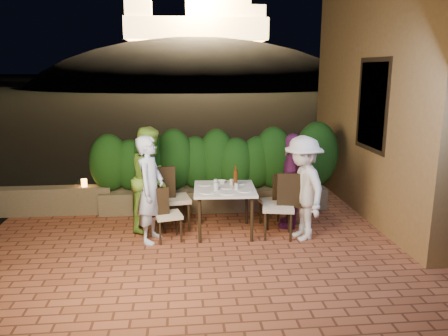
{
  "coord_description": "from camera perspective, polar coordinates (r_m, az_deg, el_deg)",
  "views": [
    {
      "loc": [
        -0.39,
        -5.56,
        2.6
      ],
      "look_at": [
        0.27,
        1.17,
        1.05
      ],
      "focal_mm": 35.0,
      "sensor_mm": 36.0,
      "label": 1
    }
  ],
  "objects": [
    {
      "name": "ground",
      "position": [
        6.16,
        -1.45,
        -12.27
      ],
      "size": [
        400.0,
        400.0,
        0.0
      ],
      "primitive_type": "plane",
      "color": "black",
      "rests_on": "ground"
    },
    {
      "name": "terrace_floor",
      "position": [
        6.63,
        -1.76,
        -10.87
      ],
      "size": [
        7.0,
        6.0,
        0.15
      ],
      "primitive_type": "cube",
      "color": "brown",
      "rests_on": "ground"
    },
    {
      "name": "building_wall",
      "position": [
        8.55,
        22.72,
        11.27
      ],
      "size": [
        1.6,
        5.0,
        5.0
      ],
      "primitive_type": "cube",
      "color": "olive",
      "rests_on": "ground"
    },
    {
      "name": "window_pane",
      "position": [
        7.78,
        19.01,
        7.8
      ],
      "size": [
        0.08,
        1.0,
        1.4
      ],
      "primitive_type": "cube",
      "color": "black",
      "rests_on": "building_wall"
    },
    {
      "name": "window_frame",
      "position": [
        7.77,
        18.94,
        7.8
      ],
      "size": [
        0.06,
        1.15,
        1.55
      ],
      "primitive_type": "cube",
      "color": "black",
      "rests_on": "building_wall"
    },
    {
      "name": "planter",
      "position": [
        8.24,
        -1.22,
        -4.03
      ],
      "size": [
        4.2,
        0.55,
        0.4
      ],
      "primitive_type": "cube",
      "color": "brown",
      "rests_on": "ground"
    },
    {
      "name": "hedge",
      "position": [
        8.05,
        -1.25,
        1.08
      ],
      "size": [
        4.0,
        0.7,
        1.1
      ],
      "primitive_type": null,
      "color": "#143B10",
      "rests_on": "planter"
    },
    {
      "name": "parapet",
      "position": [
        8.55,
        -21.76,
        -3.99
      ],
      "size": [
        2.2,
        0.3,
        0.5
      ],
      "primitive_type": "cube",
      "color": "brown",
      "rests_on": "ground"
    },
    {
      "name": "hill",
      "position": [
        65.93,
        -3.48,
        7.13
      ],
      "size": [
        52.0,
        40.0,
        22.0
      ],
      "primitive_type": "ellipsoid",
      "color": "black",
      "rests_on": "ground"
    },
    {
      "name": "fortress",
      "position": [
        66.08,
        -3.66,
        19.74
      ],
      "size": [
        26.0,
        8.0,
        8.0
      ],
      "primitive_type": null,
      "color": "#FFCC7A",
      "rests_on": "hill"
    },
    {
      "name": "dining_table",
      "position": [
        7.02,
        0.08,
        -5.56
      ],
      "size": [
        1.01,
        1.01,
        0.75
      ],
      "primitive_type": null,
      "rotation": [
        0.0,
        0.0,
        -0.05
      ],
      "color": "white",
      "rests_on": "ground"
    },
    {
      "name": "plate_nw",
      "position": [
        6.66,
        -2.16,
        -3.17
      ],
      "size": [
        0.24,
        0.24,
        0.01
      ],
      "primitive_type": "cylinder",
      "color": "white",
      "rests_on": "dining_table"
    },
    {
      "name": "plate_sw",
      "position": [
        7.1,
        -2.52,
        -2.16
      ],
      "size": [
        0.22,
        0.22,
        0.01
      ],
      "primitive_type": "cylinder",
      "color": "white",
      "rests_on": "dining_table"
    },
    {
      "name": "plate_ne",
      "position": [
        6.75,
        2.73,
        -2.95
      ],
      "size": [
        0.23,
        0.23,
        0.01
      ],
      "primitive_type": "cylinder",
      "color": "white",
      "rests_on": "dining_table"
    },
    {
      "name": "plate_se",
      "position": [
        7.17,
        1.93,
        -1.99
      ],
      "size": [
        0.21,
        0.21,
        0.01
      ],
      "primitive_type": "cylinder",
      "color": "white",
      "rests_on": "dining_table"
    },
    {
      "name": "plate_centre",
      "position": [
        6.92,
        0.33,
        -2.55
      ],
      "size": [
        0.21,
        0.21,
        0.01
      ],
      "primitive_type": "cylinder",
      "color": "white",
      "rests_on": "dining_table"
    },
    {
      "name": "plate_front",
      "position": [
        6.62,
        0.55,
        -3.26
      ],
      "size": [
        0.24,
        0.24,
        0.01
      ],
      "primitive_type": "cylinder",
      "color": "white",
      "rests_on": "dining_table"
    },
    {
      "name": "glass_nw",
      "position": [
        6.77,
        -1.07,
        -2.42
      ],
      "size": [
        0.07,
        0.07,
        0.12
      ],
      "primitive_type": "cylinder",
      "color": "silver",
      "rests_on": "dining_table"
    },
    {
      "name": "glass_sw",
      "position": [
        7.05,
        -1.12,
        -1.87
      ],
      "size": [
        0.06,
        0.06,
        0.1
      ],
      "primitive_type": "cylinder",
      "color": "silver",
      "rests_on": "dining_table"
    },
    {
      "name": "glass_ne",
      "position": [
        6.81,
        1.62,
        -2.42
      ],
      "size": [
        0.06,
        0.06,
        0.1
      ],
      "primitive_type": "cylinder",
      "color": "silver",
      "rests_on": "dining_table"
    },
    {
      "name": "glass_se",
      "position": [
        7.07,
        0.98,
        -1.84
      ],
      "size": [
        0.06,
        0.06,
        0.1
      ],
      "primitive_type": "cylinder",
      "color": "silver",
      "rests_on": "dining_table"
    },
    {
      "name": "beer_bottle",
      "position": [
        6.96,
        1.51,
        -1.04
      ],
      "size": [
        0.07,
        0.07,
        0.34
      ],
      "primitive_type": null,
      "color": "#4E240D",
      "rests_on": "dining_table"
    },
    {
      "name": "bowl",
      "position": [
        7.21,
        -0.38,
        -1.8
      ],
      "size": [
        0.2,
        0.2,
        0.04
      ],
      "primitive_type": "imported",
      "rotation": [
        0.0,
        0.0,
        -0.31
      ],
      "color": "white",
      "rests_on": "dining_table"
    },
    {
      "name": "chair_left_front",
      "position": [
        6.76,
        -7.31,
        -5.97
      ],
      "size": [
        0.47,
        0.47,
        0.84
      ],
      "primitive_type": null,
      "rotation": [
        0.0,
        0.0,
        0.23
      ],
      "color": "black",
      "rests_on": "ground"
    },
    {
      "name": "chair_left_back",
      "position": [
        7.22,
        -6.52,
        -3.85
      ],
      "size": [
        0.57,
        0.57,
        1.06
      ],
      "primitive_type": null,
      "rotation": [
        0.0,
        0.0,
        0.17
      ],
      "color": "black",
      "rests_on": "ground"
    },
    {
      "name": "chair_right_front",
      "position": [
        6.87,
        7.08,
        -4.87
      ],
      "size": [
        0.56,
        0.56,
        1.03
      ],
      "primitive_type": null,
      "rotation": [
        0.0,
        0.0,
        2.95
      ],
      "color": "black",
      "rests_on": "ground"
    },
    {
      "name": "chair_right_back",
      "position": [
        7.35,
        6.52,
        -4.24
      ],
      "size": [
        0.49,
        0.49,
        0.89
      ],
      "primitive_type": null,
      "rotation": [
        0.0,
        0.0,
        3.35
      ],
      "color": "black",
      "rests_on": "ground"
    },
    {
      "name": "diner_blue",
      "position": [
        6.66,
        -9.61,
        -2.78
      ],
      "size": [
        0.55,
        0.68,
        1.64
      ],
      "primitive_type": "imported",
      "rotation": [
        0.0,
        0.0,
        1.28
      ],
      "color": "#C2D9FA",
      "rests_on": "ground"
    },
    {
      "name": "diner_green",
      "position": [
        7.18,
        -9.49,
        -1.38
      ],
      "size": [
        0.92,
        1.01,
        1.7
      ],
      "primitive_type": "imported",
      "rotation": [
        0.0,
        0.0,
        1.15
      ],
      "color": "#7AB538",
      "rests_on": "ground"
    },
    {
      "name": "diner_white",
      "position": [
        6.78,
        10.22,
        -2.63
      ],
      "size": [
        0.81,
        1.15,
        1.62
      ],
      "primitive_type": "imported",
      "rotation": [
        0.0,
        0.0,
        -1.35
      ],
      "color": "white",
      "rests_on": "ground"
    },
    {
      "name": "diner_purple",
      "position": [
        7.28,
        8.87,
        -1.64
      ],
      "size": [
        0.68,
        1.0,
        1.58
      ],
      "primitive_type": "imported",
      "rotation": [
        0.0,
        0.0,
        -1.93
      ],
      "color": "#662260",
      "rests_on": "ground"
    },
    {
      "name": "parapet_lamp",
      "position": [
        8.31,
        -17.8,
        -1.86
      ],
      "size": [
        0.1,
        0.1,
        0.14
      ],
      "primitive_type": "cylinder",
      "color": "orange",
      "rests_on": "parapet"
    }
  ]
}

